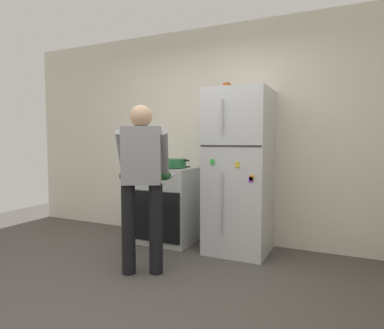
% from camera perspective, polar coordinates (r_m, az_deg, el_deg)
% --- Properties ---
extents(ground, '(8.00, 8.00, 0.00)m').
position_cam_1_polar(ground, '(2.86, -10.50, -22.29)').
color(ground, '#4C4742').
extents(kitchen_wall_back, '(6.00, 0.10, 2.70)m').
position_cam_1_polar(kitchen_wall_back, '(4.30, 4.59, 5.16)').
color(kitchen_wall_back, silver).
rests_on(kitchen_wall_back, ground).
extents(refrigerator, '(0.68, 0.72, 1.84)m').
position_cam_1_polar(refrigerator, '(3.83, 8.12, -1.17)').
color(refrigerator, silver).
rests_on(refrigerator, ground).
extents(stove_range, '(0.76, 0.67, 0.94)m').
position_cam_1_polar(stove_range, '(4.26, -4.52, -6.80)').
color(stove_range, silver).
rests_on(stove_range, ground).
extents(person_cook, '(0.63, 0.65, 1.60)m').
position_cam_1_polar(person_cook, '(3.20, -8.54, -1.64)').
color(person_cook, black).
rests_on(person_cook, ground).
extents(red_pot, '(0.37, 0.27, 0.11)m').
position_cam_1_polar(red_pot, '(4.08, -2.88, 0.22)').
color(red_pot, '#236638').
rests_on(red_pot, stove_range).
extents(coffee_mug, '(0.11, 0.08, 0.10)m').
position_cam_1_polar(coffee_mug, '(3.96, 5.96, 13.05)').
color(coffee_mug, '#B24C1E').
rests_on(coffee_mug, refrigerator).
extents(pepper_mill, '(0.05, 0.05, 0.16)m').
position_cam_1_polar(pepper_mill, '(4.52, -6.56, 0.93)').
color(pepper_mill, brown).
rests_on(pepper_mill, stove_range).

